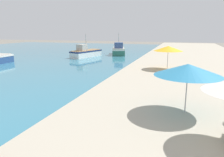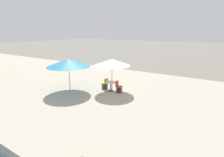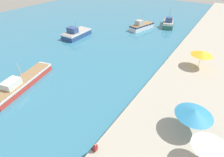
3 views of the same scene
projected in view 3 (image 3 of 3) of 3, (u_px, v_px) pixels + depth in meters
The scene contains 11 objects.
water_basin at pixel (77, 22), 47.75m from camera, with size 56.00×90.00×0.04m.
fishing_boat_near at pixel (22, 82), 23.44m from camera, with size 4.47×10.07×3.42m.
fishing_boat_mid at pixel (76, 33), 38.30m from camera, with size 3.29×6.68×4.23m.
fishing_boat_far at pixel (142, 26), 42.45m from camera, with size 3.94×7.06×4.22m.
fishing_boat_distant at pixel (168, 23), 44.42m from camera, with size 4.18×6.99×4.39m.
cafe_umbrella_pink at pixel (212, 145), 12.89m from camera, with size 2.84×2.84×2.53m.
cafe_umbrella_white at pixel (194, 113), 15.66m from camera, with size 3.35×3.35×2.56m.
cafe_umbrella_striped at pixel (202, 53), 25.45m from camera, with size 3.10×3.10×2.52m.
cafe_table at pixel (203, 157), 13.97m from camera, with size 0.80×0.80×0.74m.
cafe_chair_left at pixel (206, 154), 14.48m from camera, with size 0.50×0.52×0.91m.
person_at_quay at pixel (95, 148), 14.83m from camera, with size 0.51×0.36×0.93m.
Camera 3 is at (6.48, 2.19, 14.44)m, focal length 28.00 mm.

